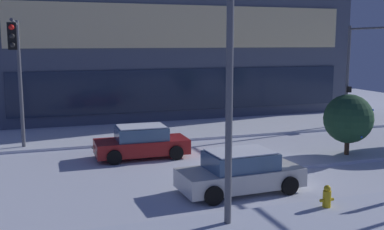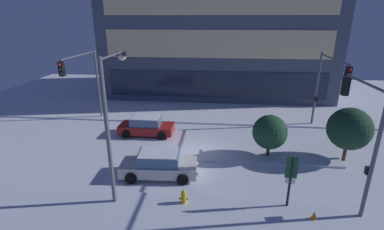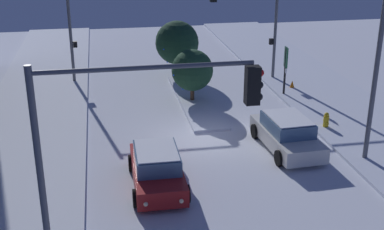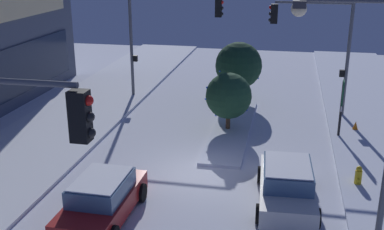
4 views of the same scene
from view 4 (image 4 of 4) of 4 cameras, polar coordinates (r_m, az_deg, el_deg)
The scene contains 13 objects.
ground at distance 19.27m, azimuth 1.26°, elevation -7.00°, with size 52.00×52.00×0.00m, color silver.
curb_strip_far at distance 21.94m, azimuth -19.58°, elevation -4.62°, with size 52.00×5.20×0.14m, color silver.
median_strip at distance 23.84m, azimuth 4.80°, elevation -1.66°, with size 9.00×1.80×0.14m, color silver.
car_near at distance 17.15m, azimuth 11.27°, elevation -8.20°, with size 4.58×2.24×1.49m.
car_far at distance 16.19m, azimuth -10.71°, elevation -9.90°, with size 4.36×2.05×1.49m.
traffic_light_corner_near_right at distance 25.80m, azimuth 14.83°, elevation 8.95°, with size 0.32×4.27×6.19m.
traffic_light_corner_far_right at distance 28.01m, azimuth -3.17°, elevation 10.54°, with size 0.32×5.57×6.27m.
street_lamp_arched at distance 14.26m, azimuth 20.02°, elevation 3.15°, with size 0.56×3.19×7.33m.
fire_hydrant at distance 19.11m, azimuth 19.28°, elevation -7.01°, with size 0.48×0.26×0.85m.
parking_info_sign at distance 23.29m, azimuth 17.50°, elevation 1.49°, with size 0.55×0.12×2.82m.
decorated_tree_median at distance 23.18m, azimuth 4.41°, elevation 2.30°, with size 2.25×2.25×2.95m.
decorated_tree_left_of_median at distance 27.81m, azimuth 5.60°, elevation 5.92°, with size 2.71×2.71×3.57m.
construction_cone at distance 24.82m, azimuth 18.96°, elevation -1.32°, with size 0.36×0.36×0.55m, color orange.
Camera 4 is at (-17.06, -3.07, 8.42)m, focal length 44.55 mm.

